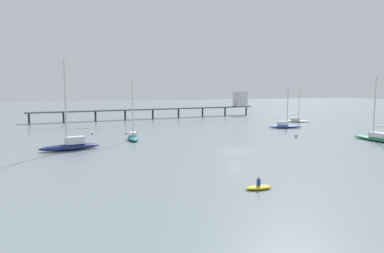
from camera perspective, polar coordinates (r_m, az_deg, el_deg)
ground_plane at (r=50.61m, az=6.98°, el=-4.02°), size 400.00×400.00×0.00m
pier at (r=108.93m, az=0.87°, el=3.63°), size 67.14×12.22×7.76m
sailboat_navy at (r=54.26m, az=-18.89°, el=-2.72°), size 8.86×3.92×12.97m
sailboat_blue at (r=81.36m, az=14.73°, el=0.21°), size 7.57×4.04×9.49m
sailboat_green at (r=67.70m, az=27.48°, el=-1.49°), size 2.44×8.96×11.07m
sailboat_white at (r=96.11m, az=16.54°, el=1.05°), size 5.81×4.70×9.13m
sailboat_teal at (r=62.35m, az=-9.50°, el=-1.50°), size 2.31×7.06×10.07m
dinghy_yellow at (r=32.56m, az=10.66°, el=-9.53°), size 2.50×1.22×1.14m
mooring_buoy_far at (r=69.97m, az=-10.49°, el=-0.95°), size 0.60×0.60×0.60m
mooring_buoy_outer at (r=67.26m, az=16.40°, el=-1.33°), size 0.74×0.74×0.74m
mooring_buoy_near at (r=70.55m, az=-15.74°, el=-1.03°), size 0.57×0.57×0.57m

